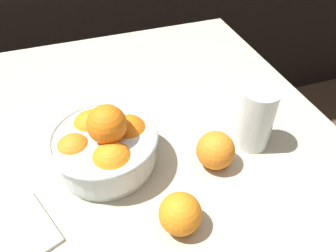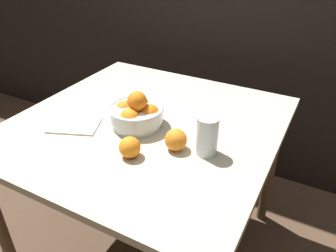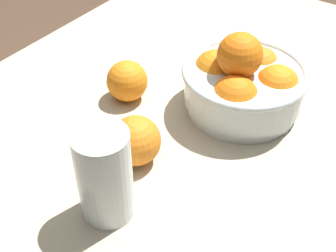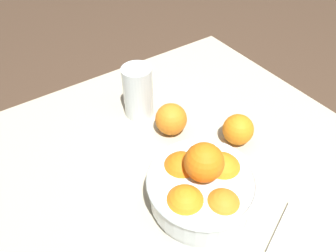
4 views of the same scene
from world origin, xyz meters
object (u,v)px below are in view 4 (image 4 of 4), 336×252
at_px(orange_loose_near_bowl, 171,119).
at_px(orange_loose_front, 238,129).
at_px(juice_glass, 138,93).
at_px(fruit_bowl, 202,187).

relative_size(orange_loose_near_bowl, orange_loose_front, 1.06).
distance_m(juice_glass, orange_loose_front, 0.27).
distance_m(fruit_bowl, juice_glass, 0.32).
xyz_separation_m(juice_glass, orange_loose_front, (-0.23, -0.15, -0.03)).
xyz_separation_m(orange_loose_near_bowl, orange_loose_front, (-0.12, -0.12, -0.00)).
relative_size(fruit_bowl, orange_loose_near_bowl, 2.75).
relative_size(fruit_bowl, juice_glass, 1.53).
bearing_deg(fruit_bowl, juice_glass, -7.76).
bearing_deg(orange_loose_near_bowl, orange_loose_front, -136.58).
height_order(fruit_bowl, orange_loose_front, fruit_bowl).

